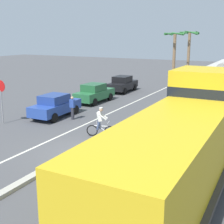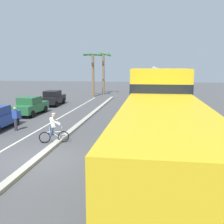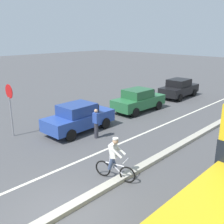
{
  "view_description": "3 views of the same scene",
  "coord_description": "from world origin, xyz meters",
  "px_view_note": "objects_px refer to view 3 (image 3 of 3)",
  "views": [
    {
      "loc": [
        8.32,
        -12.09,
        5.68
      ],
      "look_at": [
        0.06,
        3.53,
        1.31
      ],
      "focal_mm": 50.0,
      "sensor_mm": 36.0,
      "label": 1
    },
    {
      "loc": [
        5.14,
        -11.09,
        4.36
      ],
      "look_at": [
        3.22,
        1.91,
        2.02
      ],
      "focal_mm": 42.0,
      "sensor_mm": 36.0,
      "label": 2
    },
    {
      "loc": [
        5.93,
        -3.78,
        5.41
      ],
      "look_at": [
        -4.67,
        7.13,
        0.84
      ],
      "focal_mm": 42.0,
      "sensor_mm": 36.0,
      "label": 3
    }
  ],
  "objects_px": {
    "parked_car_green": "(139,100)",
    "cyclist": "(114,160)",
    "parked_car_blue": "(79,117)",
    "stop_sign": "(10,100)",
    "parked_car_black": "(179,88)",
    "pedestrian_by_cars": "(96,123)"
  },
  "relations": [
    {
      "from": "parked_car_green",
      "to": "cyclist",
      "type": "relative_size",
      "value": 2.47
    },
    {
      "from": "parked_car_blue",
      "to": "stop_sign",
      "type": "distance_m",
      "value": 3.8
    },
    {
      "from": "parked_car_black",
      "to": "cyclist",
      "type": "distance_m",
      "value": 14.75
    },
    {
      "from": "stop_sign",
      "to": "pedestrian_by_cars",
      "type": "relative_size",
      "value": 1.78
    },
    {
      "from": "stop_sign",
      "to": "parked_car_black",
      "type": "bearing_deg",
      "value": 83.08
    },
    {
      "from": "stop_sign",
      "to": "pedestrian_by_cars",
      "type": "distance_m",
      "value": 4.72
    },
    {
      "from": "parked_car_green",
      "to": "pedestrian_by_cars",
      "type": "distance_m",
      "value": 5.85
    },
    {
      "from": "parked_car_blue",
      "to": "cyclist",
      "type": "bearing_deg",
      "value": -25.08
    },
    {
      "from": "parked_car_green",
      "to": "stop_sign",
      "type": "distance_m",
      "value": 8.88
    },
    {
      "from": "parked_car_green",
      "to": "pedestrian_by_cars",
      "type": "relative_size",
      "value": 2.62
    },
    {
      "from": "cyclist",
      "to": "parked_car_black",
      "type": "bearing_deg",
      "value": 111.06
    },
    {
      "from": "parked_car_blue",
      "to": "pedestrian_by_cars",
      "type": "xyz_separation_m",
      "value": [
        1.5,
        -0.04,
        0.03
      ]
    },
    {
      "from": "parked_car_black",
      "to": "stop_sign",
      "type": "xyz_separation_m",
      "value": [
        -1.75,
        -14.4,
        1.21
      ]
    },
    {
      "from": "parked_car_blue",
      "to": "parked_car_green",
      "type": "distance_m",
      "value": 5.58
    },
    {
      "from": "parked_car_green",
      "to": "cyclist",
      "type": "distance_m",
      "value": 9.5
    },
    {
      "from": "parked_car_blue",
      "to": "parked_car_black",
      "type": "bearing_deg",
      "value": 91.13
    },
    {
      "from": "parked_car_black",
      "to": "parked_car_blue",
      "type": "bearing_deg",
      "value": -88.87
    },
    {
      "from": "parked_car_green",
      "to": "stop_sign",
      "type": "relative_size",
      "value": 1.47
    },
    {
      "from": "parked_car_black",
      "to": "cyclist",
      "type": "relative_size",
      "value": 2.48
    },
    {
      "from": "parked_car_green",
      "to": "parked_car_black",
      "type": "bearing_deg",
      "value": 91.07
    },
    {
      "from": "parked_car_green",
      "to": "parked_car_black",
      "type": "xyz_separation_m",
      "value": [
        -0.11,
        5.81,
        0.0
      ]
    },
    {
      "from": "cyclist",
      "to": "pedestrian_by_cars",
      "type": "xyz_separation_m",
      "value": [
        -3.58,
        2.34,
        0.03
      ]
    }
  ]
}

